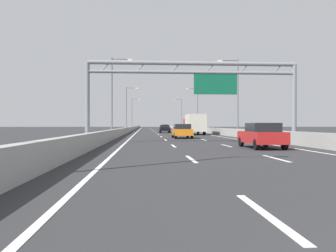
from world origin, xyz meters
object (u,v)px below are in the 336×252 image
Objects in this scene: streetlamp_right_far at (196,106)px; red_car at (262,135)px; sign_gantry at (196,81)px; silver_car at (165,126)px; streetlamp_right_mid at (236,92)px; streetlamp_left_distant at (133,112)px; streetlamp_right_distant at (181,112)px; orange_car at (182,131)px; streetlamp_left_mid at (114,92)px; streetlamp_left_far at (127,106)px; box_truck at (194,124)px; black_car at (165,129)px.

red_car is at bearing -94.28° from streetlamp_right_far.
sign_gantry reaches higher than silver_car.
streetlamp_right_mid is 1.00× the size of streetlamp_left_distant.
streetlamp_right_far is 33.15m from streetlamp_right_distant.
orange_car is at bearing 101.17° from red_car.
streetlamp_left_mid is 14.93m from streetlamp_right_mid.
streetlamp_left_far is (-7.70, 48.63, 0.55)m from sign_gantry.
silver_car is at bearing 87.87° from orange_car.
streetlamp_left_distant and streetlamp_right_distant have the same top height.
orange_car is 0.58× the size of box_truck.
red_car is at bearing -100.71° from streetlamp_right_mid.
red_car is 29.27m from box_truck.
streetlamp_left_mid is 1.00× the size of streetlamp_right_mid.
red_car is (10.82, -88.01, -4.61)m from streetlamp_left_distant.
streetlamp_right_distant is (0.00, 66.29, 0.00)m from streetlamp_right_mid.
sign_gantry is at bearing -95.05° from streetlamp_right_distant.
streetlamp_left_distant is 1.23× the size of box_truck.
streetlamp_right_far and streetlamp_right_distant have the same top height.
streetlamp_right_distant is at bearing 90.00° from streetlamp_right_mid.
streetlamp_right_far is at bearing 79.39° from orange_car.
red_car reaches higher than orange_car.
streetlamp_left_distant reaches higher than orange_car.
streetlamp_left_far is at bearing 98.99° from sign_gantry.
streetlamp_left_distant is 88.79m from red_car.
black_car is 60.97m from silver_car.
streetlamp_left_distant reaches higher than black_car.
silver_car is 0.98× the size of red_car.
streetlamp_left_distant is at bearing 97.01° from red_car.
sign_gantry is 2.14× the size of box_truck.
streetlamp_left_far is 16.26m from black_car.
black_car is at bearing 111.64° from streetlamp_right_mid.
streetlamp_right_distant is at bearing 77.31° from streetlamp_left_mid.
sign_gantry is 23.48m from box_truck.
streetlamp_left_distant is 2.28× the size of silver_car.
sign_gantry is at bearing -97.84° from box_truck.
sign_gantry is at bearing -63.57° from streetlamp_left_mid.
sign_gantry reaches higher than box_truck.
streetlamp_left_mid is (-7.70, 15.49, 0.55)m from sign_gantry.
streetlamp_left_far is 2.28× the size of silver_car.
streetlamp_right_distant is (0.00, 33.15, 0.00)m from streetlamp_right_far.
streetlamp_left_mid is at bearing -97.71° from silver_car.
red_car is at bearing -92.67° from streetlamp_right_distant.
streetlamp_left_mid is at bearing 143.45° from orange_car.
streetlamp_left_far is at bearing 180.00° from streetlamp_right_far.
streetlamp_right_far is 1.00× the size of streetlamp_left_distant.
streetlamp_right_mid is 80.46m from silver_car.
streetlamp_left_mid is 67.95m from streetlamp_right_distant.
streetlamp_left_distant is at bearing 100.48° from box_truck.
streetlamp_right_mid is at bearing -61.70° from box_truck.
streetlamp_left_far is at bearing 117.74° from black_car.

